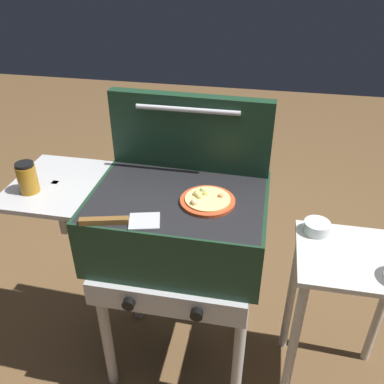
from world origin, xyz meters
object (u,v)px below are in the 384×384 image
sauce_jar (27,178)px  spatula (121,221)px  pizza_cheese (207,200)px  grill (175,227)px  prep_table (348,297)px  topping_bowl_far (317,227)px

sauce_jar → spatula: bearing=-17.3°
pizza_cheese → grill: bearing=170.2°
sauce_jar → prep_table: (1.20, 0.08, -0.44)m
pizza_cheese → prep_table: size_ratio=0.27×
grill → spatula: bearing=-124.4°
grill → pizza_cheese: size_ratio=4.94×
sauce_jar → spatula: size_ratio=0.44×
pizza_cheese → topping_bowl_far: (0.41, 0.14, -0.17)m
spatula → sauce_jar: bearing=162.7°
prep_table → pizza_cheese: bearing=-177.4°
grill → spatula: (-0.13, -0.19, 0.15)m
prep_table → topping_bowl_far: bearing=141.8°
grill → sauce_jar: sauce_jar is taller
spatula → topping_bowl_far: 0.75m
grill → sauce_jar: bearing=-172.1°
topping_bowl_far → sauce_jar: bearing=-169.7°
sauce_jar → topping_bowl_far: size_ratio=1.15×
pizza_cheese → prep_table: (0.55, 0.03, -0.39)m
sauce_jar → prep_table: 1.28m
spatula → prep_table: spatula is taller
grill → sauce_jar: size_ratio=8.28×
pizza_cheese → sauce_jar: (-0.64, -0.05, 0.05)m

